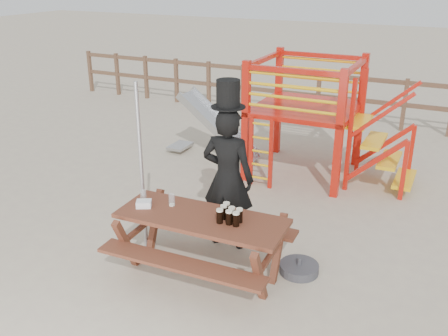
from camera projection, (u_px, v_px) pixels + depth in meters
ground at (199, 267)px, 6.28m from camera, size 60.00×60.00×0.00m
back_fence at (339, 92)px, 11.85m from camera, size 15.09×0.09×1.20m
playground_fort at (301, 115)px, 8.82m from camera, size 4.71×1.84×2.10m
picnic_table at (202, 238)px, 5.97m from camera, size 2.06×1.46×0.78m
man_with_hat at (228, 175)px, 6.45m from camera, size 0.72×0.50×2.25m
metal_pole at (141, 170)px, 6.29m from camera, size 0.05×0.05×2.26m
parasol_base at (299, 268)px, 6.15m from camera, size 0.49×0.49×0.21m
paper_bag at (144, 204)px, 6.09m from camera, size 0.22×0.21×0.08m
stout_pints at (229, 215)px, 5.72m from camera, size 0.28×0.27×0.17m
empty_glasses at (157, 198)px, 6.16m from camera, size 0.46×0.13×0.15m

